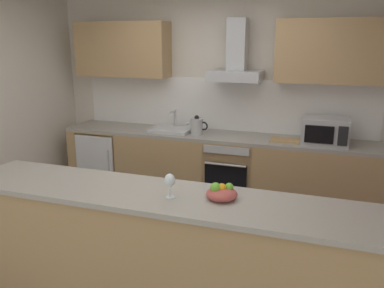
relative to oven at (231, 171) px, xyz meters
name	(u,v)px	position (x,y,z in m)	size (l,w,h in m)	color
ground	(168,265)	(-0.23, -1.52, -0.47)	(5.48, 4.72, 0.02)	slate
wall_back	(223,98)	(-0.23, 0.41, 0.84)	(5.48, 0.12, 2.60)	silver
backsplash_tile	(221,104)	(-0.23, 0.33, 0.77)	(3.81, 0.02, 0.66)	white
counter_back	(214,169)	(-0.23, 0.03, -0.01)	(3.94, 0.60, 0.90)	tan
counter_island	(167,253)	(0.01, -2.10, 0.02)	(3.29, 0.64, 0.95)	tan
upper_cabinets	(219,50)	(-0.23, 0.18, 1.45)	(3.89, 0.32, 0.70)	tan
oven	(231,171)	(0.00, 0.00, 0.00)	(0.60, 0.62, 0.80)	slate
refrigerator	(106,160)	(-1.77, 0.00, -0.03)	(0.58, 0.60, 0.85)	white
microwave	(325,131)	(1.06, -0.03, 0.59)	(0.50, 0.38, 0.30)	#B7BABC
sink	(172,129)	(-0.79, 0.01, 0.47)	(0.50, 0.40, 0.26)	silver
kettle	(197,126)	(-0.44, -0.03, 0.55)	(0.29, 0.15, 0.24)	#B7BABC
range_hood	(237,61)	(0.00, 0.13, 1.33)	(0.62, 0.45, 0.72)	#B7BABC
wine_glass	(170,181)	(0.06, -2.14, 0.62)	(0.08, 0.08, 0.18)	silver
fruit_bowl	(222,193)	(0.41, -2.04, 0.54)	(0.22, 0.22, 0.13)	#B24C47
chopping_board	(285,140)	(0.64, -0.02, 0.45)	(0.34, 0.22, 0.02)	tan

